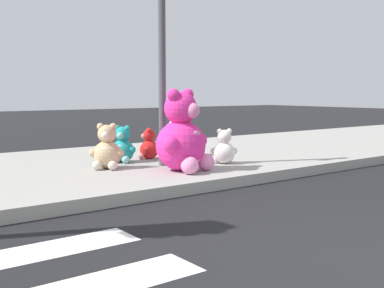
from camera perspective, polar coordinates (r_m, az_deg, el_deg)
The scene contains 8 objects.
sidewalk at distance 7.58m, azimuth -13.17°, elevation -2.99°, with size 28.00×4.40×0.15m, color #9E9B93.
sign_pole at distance 7.28m, azimuth -3.56°, elevation 10.78°, with size 0.56×0.11×3.20m.
plush_pink_large at distance 6.79m, azimuth -1.10°, elevation 0.70°, with size 0.87×0.82×1.16m.
plush_tan at distance 7.10m, azimuth -10.03°, elevation -0.76°, with size 0.47×0.48×0.66m.
plush_white at distance 7.53m, azimuth 3.82°, elevation -0.64°, with size 0.38×0.40×0.55m.
plush_lavender at distance 8.38m, azimuth -2.07°, elevation 0.41°, with size 0.48×0.48×0.67m.
plush_red at distance 8.05m, azimuth -5.19°, elevation -0.30°, with size 0.37×0.36×0.52m.
plush_teal at distance 7.70m, azimuth -8.24°, elevation -0.42°, with size 0.42×0.42×0.59m.
Camera 1 is at (-3.01, -1.65, 1.27)m, focal length 45.12 mm.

